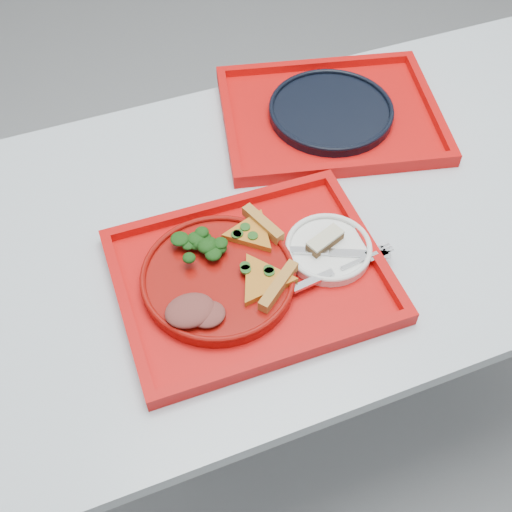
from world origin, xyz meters
name	(u,v)px	position (x,y,z in m)	size (l,w,h in m)	color
ground	(319,376)	(0.00, 0.00, 0.00)	(10.00, 10.00, 0.00)	gray
table	(345,220)	(0.00, 0.00, 0.68)	(1.60, 0.80, 0.75)	silver
tray_main	(251,279)	(-0.25, -0.12, 0.76)	(0.45, 0.35, 0.01)	red
tray_far	(330,117)	(0.06, 0.21, 0.76)	(0.45, 0.35, 0.01)	red
dinner_plate	(218,279)	(-0.30, -0.11, 0.77)	(0.26, 0.26, 0.02)	maroon
side_plate	(328,250)	(-0.10, -0.12, 0.77)	(0.15, 0.15, 0.01)	white
navy_plate	(331,112)	(0.06, 0.21, 0.77)	(0.26, 0.26, 0.02)	black
pizza_slice_a	(263,278)	(-0.24, -0.15, 0.79)	(0.12, 0.10, 0.02)	gold
pizza_slice_b	(251,231)	(-0.22, -0.05, 0.79)	(0.11, 0.09, 0.02)	gold
salad_heap	(200,245)	(-0.32, -0.05, 0.80)	(0.08, 0.07, 0.04)	black
meat_portion	(190,310)	(-0.37, -0.17, 0.79)	(0.08, 0.07, 0.02)	brown
dessert_bar	(325,241)	(-0.11, -0.11, 0.79)	(0.07, 0.05, 0.02)	#4C3219
knife	(337,252)	(-0.09, -0.14, 0.78)	(0.18, 0.02, 0.01)	silver
fork	(340,269)	(-0.11, -0.17, 0.78)	(0.18, 0.02, 0.01)	silver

